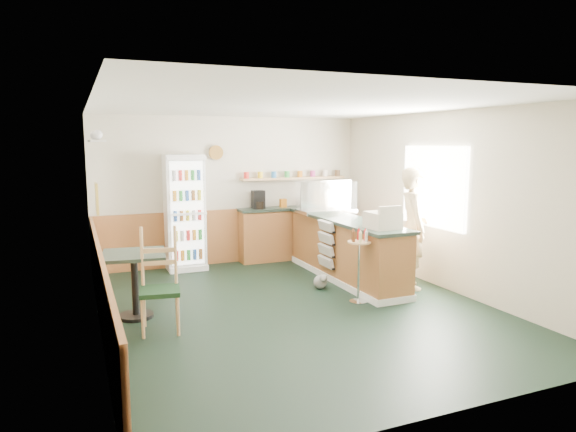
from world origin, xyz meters
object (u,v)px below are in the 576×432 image
cafe_table (134,272)px  cafe_chair (158,277)px  drinks_fridge (185,213)px  display_case (326,197)px  cash_register (383,220)px  condiment_stand (359,257)px  shopkeeper (413,228)px

cafe_table → cafe_chair: 0.56m
drinks_fridge → display_case: 2.49m
cash_register → condiment_stand: 0.65m
cash_register → cafe_chair: size_ratio=0.35×
drinks_fridge → shopkeeper: bearing=-40.0°
cash_register → shopkeeper: shopkeeper is taller
cafe_table → shopkeeper: bearing=-3.0°
condiment_stand → cafe_chair: bearing=179.2°
drinks_fridge → condiment_stand: bearing=-57.1°
display_case → cash_register: bearing=-90.0°
condiment_stand → cafe_table: condiment_stand is taller
cash_register → condiment_stand: cash_register is taller
cafe_chair → drinks_fridge: bearing=81.4°
cash_register → cafe_table: 3.47m
drinks_fridge → cash_register: (2.28, -2.74, 0.12)m
shopkeeper → cafe_table: 4.12m
condiment_stand → cafe_chair: 2.74m
cafe_chair → cafe_table: bearing=122.3°
condiment_stand → shopkeeper: bearing=16.6°
shopkeeper → condiment_stand: 1.22m
condiment_stand → cafe_table: 3.01m
display_case → cafe_chair: display_case is taller
drinks_fridge → cafe_table: 2.58m
shopkeeper → cafe_table: shopkeeper is taller
drinks_fridge → cafe_chair: (-0.90, -2.81, -0.37)m
cash_register → shopkeeper: 0.76m
cafe_table → condiment_stand: bearing=-10.6°
display_case → cafe_table: (-3.40, -1.34, -0.69)m
cash_register → cafe_table: size_ratio=0.50×
shopkeeper → condiment_stand: shopkeeper is taller
cash_register → drinks_fridge: bearing=129.0°
drinks_fridge → condiment_stand: 3.41m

